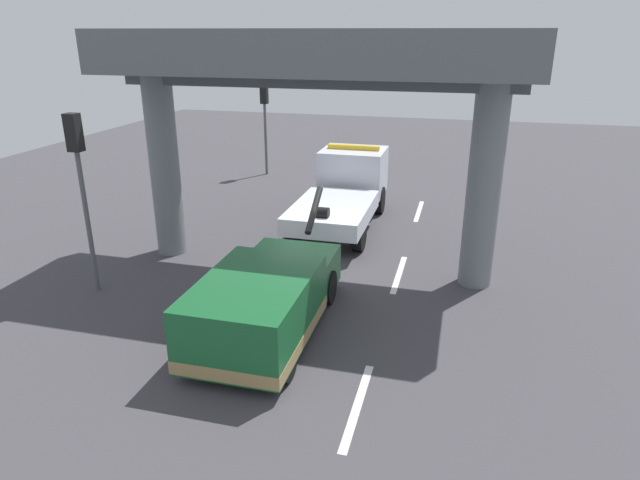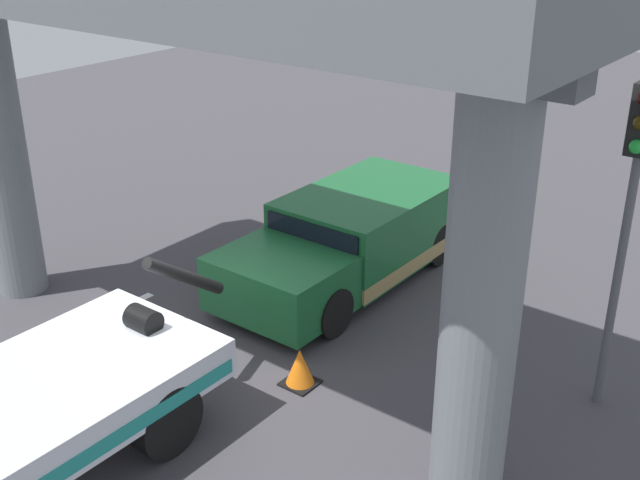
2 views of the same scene
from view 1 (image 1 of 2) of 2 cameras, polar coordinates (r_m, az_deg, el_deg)
The scene contains 10 objects.
ground_plane at distance 16.13m, azimuth -0.66°, elevation -2.78°, with size 60.00×40.00×0.10m, color #423F44.
lane_stripe_west at distance 10.54m, azimuth 3.87°, elevation -16.58°, with size 2.60×0.16×0.01m, color silver.
lane_stripe_mid at distance 15.69m, azimuth 8.12°, elevation -3.49°, with size 2.60×0.16×0.01m, color silver.
lane_stripe_east at distance 21.29m, azimuth 10.13°, elevation 2.95°, with size 2.60×0.16×0.01m, color silver.
tow_truck_white at distance 19.57m, azimuth 2.60°, elevation 5.34°, with size 7.25×2.42×2.46m.
towed_van_green at distance 12.32m, azimuth -5.67°, elevation -6.44°, with size 5.20×2.22×1.58m.
overpass_structure at distance 14.79m, azimuth -0.79°, elevation 16.85°, with size 3.60×11.00×6.43m.
traffic_light_far at distance 14.76m, azimuth -23.49°, elevation 7.04°, with size 0.39×0.32×4.57m.
traffic_light_mid at distance 26.11m, azimuth -5.70°, elevation 13.28°, with size 0.39×0.32×4.17m.
traffic_cone_orange at distance 15.78m, azimuth -6.39°, elevation -2.18°, with size 0.49×0.49×0.59m.
Camera 1 is at (-14.26, -3.95, 6.38)m, focal length 31.13 mm.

